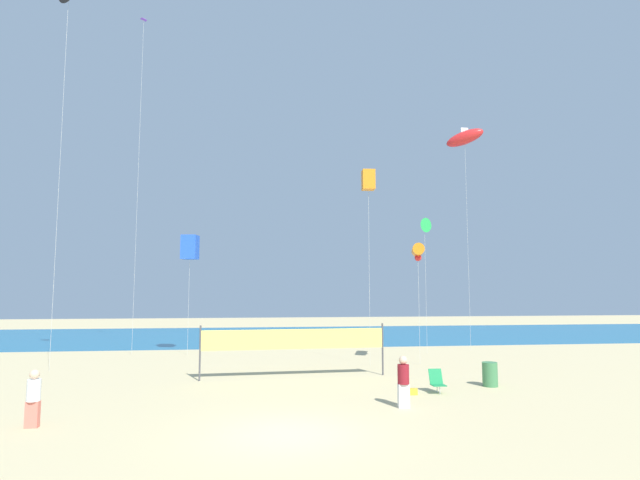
# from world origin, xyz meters

# --- Properties ---
(ground_plane) EXTENTS (120.00, 120.00, 0.00)m
(ground_plane) POSITION_xyz_m (0.00, 0.00, 0.00)
(ground_plane) COLOR #D1BC89
(ocean_band) EXTENTS (120.00, 20.00, 0.01)m
(ocean_band) POSITION_xyz_m (0.00, 30.72, 0.00)
(ocean_band) COLOR #1E6B99
(ocean_band) RESTS_ON ground
(beachgoer_maroon_shirt) EXTENTS (0.39, 0.39, 1.72)m
(beachgoer_maroon_shirt) POSITION_xyz_m (4.12, 2.69, 0.92)
(beachgoer_maroon_shirt) COLOR white
(beachgoer_maroon_shirt) RESTS_ON ground
(beachgoer_white_shirt) EXTENTS (0.38, 0.38, 1.65)m
(beachgoer_white_shirt) POSITION_xyz_m (-7.26, 1.61, 0.88)
(beachgoer_white_shirt) COLOR #EA7260
(beachgoer_white_shirt) RESTS_ON ground
(folding_beach_chair) EXTENTS (0.52, 0.65, 0.89)m
(folding_beach_chair) POSITION_xyz_m (6.11, 4.93, 0.47)
(folding_beach_chair) COLOR #1E8C4C
(folding_beach_chair) RESTS_ON ground
(trash_barrel) EXTENTS (0.62, 0.62, 0.98)m
(trash_barrel) POSITION_xyz_m (8.76, 5.93, 0.49)
(trash_barrel) COLOR #3F7F4C
(trash_barrel) RESTS_ON ground
(volleyball_net) EXTENTS (8.44, 0.60, 2.40)m
(volleyball_net) POSITION_xyz_m (0.88, 8.98, 1.64)
(volleyball_net) COLOR #4C4C51
(volleyball_net) RESTS_ON ground
(beach_handbag) EXTENTS (0.31, 0.16, 0.25)m
(beach_handbag) POSITION_xyz_m (5.06, 4.66, 0.13)
(beach_handbag) COLOR gold
(beach_handbag) RESTS_ON ground
(kite_blue_box) EXTENTS (1.08, 1.08, 7.37)m
(kite_blue_box) POSITION_xyz_m (-5.01, 17.83, 6.62)
(kite_blue_box) COLOR silver
(kite_blue_box) RESTS_ON ground
(kite_orange_tube) EXTENTS (1.14, 2.06, 6.45)m
(kite_orange_tube) POSITION_xyz_m (7.85, 12.22, 6.10)
(kite_orange_tube) COLOR silver
(kite_orange_tube) RESTS_ON ground
(kite_orange_box) EXTENTS (0.73, 0.73, 10.51)m
(kite_orange_box) POSITION_xyz_m (5.15, 12.31, 9.95)
(kite_orange_box) COLOR silver
(kite_orange_box) RESTS_ON ground
(kite_green_delta) EXTENTS (0.96, 0.62, 8.57)m
(kite_green_delta) POSITION_xyz_m (9.81, 16.75, 8.08)
(kite_green_delta) COLOR silver
(kite_green_delta) RESTS_ON ground
(kite_violet_diamond) EXTENTS (0.52, 0.51, 21.87)m
(kite_violet_diamond) POSITION_xyz_m (-8.45, 18.56, 19.92)
(kite_violet_diamond) COLOR silver
(kite_violet_diamond) RESTS_ON ground
(kite_red_inflatable) EXTENTS (2.74, 2.22, 15.06)m
(kite_red_inflatable) POSITION_xyz_m (13.11, 17.73, 14.30)
(kite_red_inflatable) COLOR silver
(kite_red_inflatable) RESTS_ON ground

